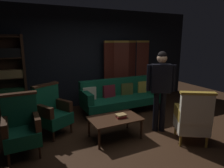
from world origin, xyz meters
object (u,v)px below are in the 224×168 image
object	(u,v)px
bookshelf	(6,76)
book_red_leather	(121,116)
velvet_couch	(120,95)
book_tan_leather	(121,115)
coffee_table	(115,120)
armchair_gilt_accent	(193,118)
armchair_wing_right	(52,111)
folding_screen	(126,70)
standing_figure	(161,84)
armchair_wing_left	(22,127)

from	to	relation	value
bookshelf	book_red_leather	distance (m)	2.96
bookshelf	velvet_couch	bearing A→B (deg)	-15.28
velvet_couch	book_tan_leather	distance (m)	1.49
bookshelf	coffee_table	size ratio (longest dim) A/B	2.05
armchair_gilt_accent	armchair_wing_right	xyz separation A→B (m)	(-2.29, 1.56, 0.00)
velvet_couch	armchair_wing_right	bearing A→B (deg)	-163.55
folding_screen	armchair_gilt_accent	xyz separation A→B (m)	(-0.28, -2.96, -0.50)
folding_screen	armchair_wing_right	bearing A→B (deg)	-151.44
armchair_gilt_accent	standing_figure	world-z (taller)	standing_figure
folding_screen	book_red_leather	bearing A→B (deg)	-122.39
coffee_table	standing_figure	size ratio (longest dim) A/B	0.59
armchair_wing_right	standing_figure	bearing A→B (deg)	-23.05
book_tan_leather	armchair_wing_right	bearing A→B (deg)	147.07
bookshelf	book_red_leather	world-z (taller)	bookshelf
book_tan_leather	armchair_wing_left	bearing A→B (deg)	172.71
book_red_leather	velvet_couch	bearing A→B (deg)	62.79
folding_screen	book_tan_leather	world-z (taller)	folding_screen
folding_screen	book_tan_leather	size ratio (longest dim) A/B	9.79
armchair_gilt_accent	standing_figure	distance (m)	0.90
armchair_gilt_accent	armchair_wing_left	distance (m)	3.06
armchair_wing_right	book_tan_leather	distance (m)	1.42
armchair_gilt_accent	book_red_leather	world-z (taller)	armchair_gilt_accent
folding_screen	coffee_table	distance (m)	2.69
armchair_wing_left	bookshelf	bearing A→B (deg)	97.09
bookshelf	standing_figure	world-z (taller)	bookshelf
folding_screen	armchair_gilt_accent	bearing A→B (deg)	-95.48
coffee_table	armchair_wing_left	size ratio (longest dim) A/B	0.96
standing_figure	armchair_gilt_accent	bearing A→B (deg)	-71.64
velvet_couch	armchair_gilt_accent	distance (m)	2.15
armchair_wing_left	armchair_gilt_accent	bearing A→B (deg)	-19.39
folding_screen	standing_figure	world-z (taller)	folding_screen
velvet_couch	armchair_wing_left	world-z (taller)	armchair_wing_left
velvet_couch	armchair_wing_left	size ratio (longest dim) A/B	2.04
armchair_gilt_accent	armchair_wing_right	bearing A→B (deg)	145.74
coffee_table	armchair_wing_right	distance (m)	1.31
standing_figure	book_tan_leather	bearing A→B (deg)	173.14
armchair_wing_left	standing_figure	distance (m)	2.73
folding_screen	armchair_gilt_accent	size ratio (longest dim) A/B	1.83
armchair_wing_right	folding_screen	bearing A→B (deg)	28.56
coffee_table	book_red_leather	world-z (taller)	book_red_leather
armchair_wing_left	coffee_table	bearing A→B (deg)	-6.81
folding_screen	armchair_wing_left	distance (m)	3.75
folding_screen	velvet_couch	world-z (taller)	folding_screen
armchair_gilt_accent	book_tan_leather	size ratio (longest dim) A/B	5.36
book_tan_leather	standing_figure	bearing A→B (deg)	-6.86
book_red_leather	armchair_wing_left	bearing A→B (deg)	172.71
armchair_wing_left	book_red_leather	bearing A→B (deg)	-7.29
coffee_table	armchair_wing_left	bearing A→B (deg)	173.19
coffee_table	armchair_gilt_accent	bearing A→B (deg)	-33.91
armchair_gilt_accent	book_tan_leather	world-z (taller)	armchair_gilt_accent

